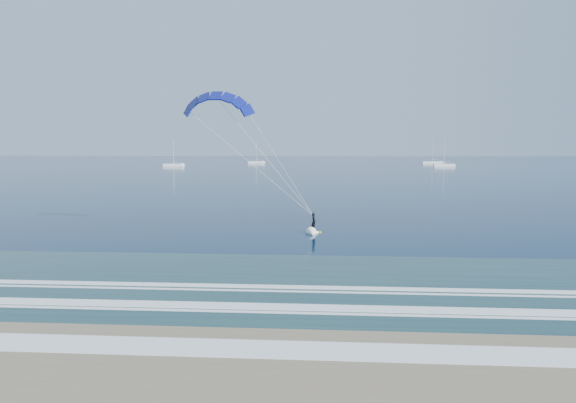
{
  "coord_description": "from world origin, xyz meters",
  "views": [
    {
      "loc": [
        7.51,
        -21.49,
        8.72
      ],
      "look_at": [
        4.22,
        25.16,
        3.7
      ],
      "focal_mm": 32.0,
      "sensor_mm": 36.0,
      "label": 1
    }
  ],
  "objects_px": {
    "sailboat_0": "(174,165)",
    "sailboat_3": "(444,165)",
    "sailboat_1": "(256,162)",
    "kitesurfer_rig": "(266,158)",
    "sailboat_2": "(432,162)"
  },
  "relations": [
    {
      "from": "sailboat_0",
      "to": "sailboat_2",
      "type": "distance_m",
      "value": 128.95
    },
    {
      "from": "sailboat_2",
      "to": "sailboat_1",
      "type": "bearing_deg",
      "value": -177.8
    },
    {
      "from": "kitesurfer_rig",
      "to": "sailboat_2",
      "type": "xyz_separation_m",
      "value": [
        60.56,
        216.99,
        -6.96
      ]
    },
    {
      "from": "sailboat_2",
      "to": "sailboat_3",
      "type": "xyz_separation_m",
      "value": [
        -2.81,
        -37.77,
        -0.01
      ]
    },
    {
      "from": "kitesurfer_rig",
      "to": "sailboat_0",
      "type": "height_order",
      "value": "kitesurfer_rig"
    },
    {
      "from": "sailboat_1",
      "to": "sailboat_3",
      "type": "height_order",
      "value": "sailboat_3"
    },
    {
      "from": "sailboat_0",
      "to": "sailboat_3",
      "type": "xyz_separation_m",
      "value": [
        118.04,
        7.19,
        -0.0
      ]
    },
    {
      "from": "sailboat_1",
      "to": "sailboat_3",
      "type": "xyz_separation_m",
      "value": [
        87.04,
        -34.32,
        0.01
      ]
    },
    {
      "from": "sailboat_1",
      "to": "sailboat_3",
      "type": "bearing_deg",
      "value": -21.52
    },
    {
      "from": "sailboat_3",
      "to": "kitesurfer_rig",
      "type": "bearing_deg",
      "value": -107.86
    },
    {
      "from": "sailboat_0",
      "to": "sailboat_3",
      "type": "distance_m",
      "value": 118.26
    },
    {
      "from": "sailboat_0",
      "to": "sailboat_2",
      "type": "height_order",
      "value": "sailboat_2"
    },
    {
      "from": "kitesurfer_rig",
      "to": "sailboat_3",
      "type": "relative_size",
      "value": 1.22
    },
    {
      "from": "sailboat_1",
      "to": "sailboat_0",
      "type": "bearing_deg",
      "value": -126.75
    },
    {
      "from": "kitesurfer_rig",
      "to": "sailboat_1",
      "type": "bearing_deg",
      "value": 97.81
    }
  ]
}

